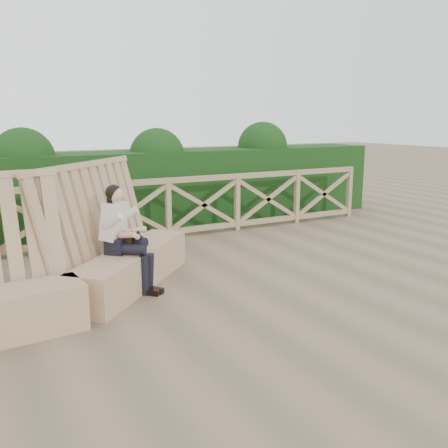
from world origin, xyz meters
TOP-DOWN VIEW (x-y plane):
  - ground at (0.00, 0.00)m, footprint 60.00×60.00m
  - bench at (-1.77, 0.89)m, footprint 4.28×2.46m
  - woman at (-0.85, 1.17)m, footprint 0.70×0.74m
  - guardrail at (0.00, 3.50)m, footprint 10.10×0.09m
  - hedge at (0.00, 4.70)m, footprint 12.00×1.20m

SIDE VIEW (x-z plane):
  - ground at x=0.00m, z-range 0.00..0.00m
  - bench at x=-1.77m, z-range -0.40..1.22m
  - guardrail at x=0.00m, z-range 0.00..1.10m
  - woman at x=-0.85m, z-range 0.07..1.42m
  - hedge at x=0.00m, z-range 0.00..1.50m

